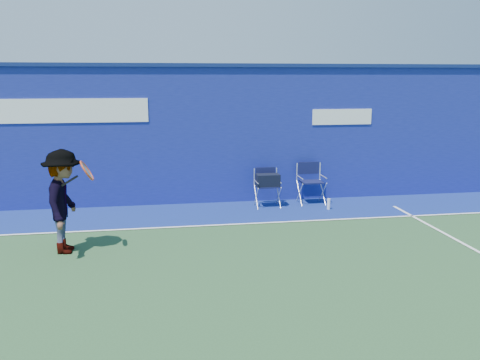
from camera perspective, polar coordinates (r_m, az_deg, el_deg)
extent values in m
plane|color=#284B29|center=(6.71, -3.61, -13.06)|extent=(80.00, 80.00, 0.00)
cube|color=navy|center=(11.37, -6.38, 4.91)|extent=(24.00, 0.40, 3.00)
cube|color=navy|center=(11.30, -6.55, 12.69)|extent=(24.00, 0.50, 0.08)
cube|color=white|center=(11.35, -21.81, 7.20)|extent=(4.50, 0.02, 0.50)
cube|color=white|center=(11.87, 11.40, 6.97)|extent=(1.40, 0.02, 0.35)
cube|color=navy|center=(10.57, -5.87, -3.85)|extent=(24.00, 1.80, 0.01)
cube|color=white|center=(9.70, -5.54, -5.19)|extent=(24.00, 0.06, 0.01)
cube|color=#10143D|center=(11.05, 3.10, -0.71)|extent=(0.44, 0.37, 0.03)
cube|color=silver|center=(11.23, 2.87, 0.43)|extent=(0.50, 0.02, 0.36)
cube|color=#10143D|center=(11.21, 2.88, 0.80)|extent=(0.44, 0.02, 0.26)
cube|color=black|center=(11.00, 3.14, -0.05)|extent=(0.50, 0.29, 0.27)
cube|color=#10143D|center=(11.43, 8.02, -0.22)|extent=(0.48, 0.40, 0.03)
cube|color=silver|center=(11.61, 7.70, 0.97)|extent=(0.54, 0.02, 0.39)
cube|color=#10143D|center=(11.60, 7.71, 1.35)|extent=(0.48, 0.03, 0.28)
cylinder|color=silver|center=(11.03, 9.93, -2.68)|extent=(0.07, 0.07, 0.24)
imported|color=#EA4738|center=(8.58, -19.17, -2.29)|extent=(0.66, 1.10, 1.68)
torus|color=#C43E1A|center=(8.30, -16.82, 1.01)|extent=(0.24, 0.38, 0.34)
cylinder|color=gray|center=(8.30, -16.82, 1.01)|extent=(0.18, 0.32, 0.27)
cylinder|color=black|center=(8.39, -18.72, -0.18)|extent=(0.31, 0.06, 0.20)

